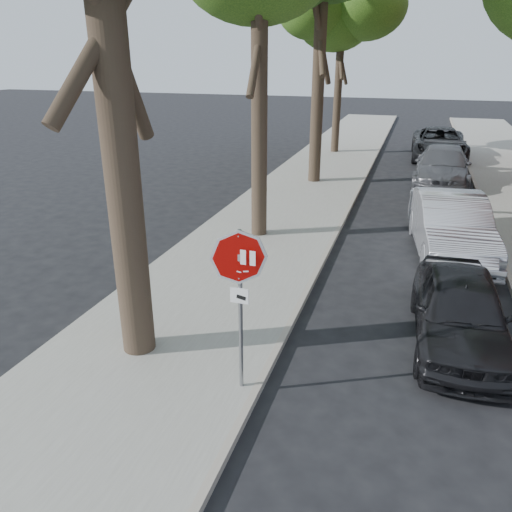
# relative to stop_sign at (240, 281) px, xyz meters

# --- Properties ---
(ground) EXTENTS (120.00, 120.00, 0.00)m
(ground) POSITION_rel_stop_sign_xyz_m (0.70, 0.03, -1.95)
(ground) COLOR black
(ground) RESTS_ON ground
(sidewalk_left) EXTENTS (4.00, 55.00, 0.12)m
(sidewalk_left) POSITION_rel_stop_sign_xyz_m (-1.80, 12.03, -1.89)
(sidewalk_left) COLOR gray
(sidewalk_left) RESTS_ON ground
(curb_left) EXTENTS (0.12, 55.00, 0.13)m
(curb_left) POSITION_rel_stop_sign_xyz_m (0.25, 12.03, -1.88)
(curb_left) COLOR #9E9384
(curb_left) RESTS_ON ground
(curb_right) EXTENTS (0.12, 55.00, 0.13)m
(curb_right) POSITION_rel_stop_sign_xyz_m (4.65, 12.03, -1.88)
(curb_right) COLOR #9E9384
(curb_right) RESTS_ON ground
(stop_sign) EXTENTS (0.76, 0.34, 2.61)m
(stop_sign) POSITION_rel_stop_sign_xyz_m (0.00, 0.00, 0.00)
(stop_sign) COLOR gray
(stop_sign) RESTS_ON sidewalk_left
(tree_far) EXTENTS (5.29, 4.91, 9.33)m
(tree_far) POSITION_rel_stop_sign_xyz_m (-2.02, 21.14, 5.26)
(tree_far) COLOR black
(tree_far) RESTS_ON sidewalk_left
(car_a) EXTENTS (1.78, 4.04, 1.35)m
(car_a) POSITION_rel_stop_sign_xyz_m (3.30, 2.61, -1.27)
(car_a) COLOR black
(car_a) RESTS_ON ground
(car_b) EXTENTS (2.27, 4.98, 1.58)m
(car_b) POSITION_rel_stop_sign_xyz_m (3.30, 7.30, -1.16)
(car_b) COLOR #A9AAB1
(car_b) RESTS_ON ground
(car_c) EXTENTS (2.31, 5.26, 1.51)m
(car_c) POSITION_rel_stop_sign_xyz_m (3.30, 15.36, -1.20)
(car_c) COLOR #515156
(car_c) RESTS_ON ground
(car_d) EXTENTS (2.72, 5.66, 1.56)m
(car_d) POSITION_rel_stop_sign_xyz_m (3.30, 21.06, -1.17)
(car_d) COLOR black
(car_d) RESTS_ON ground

